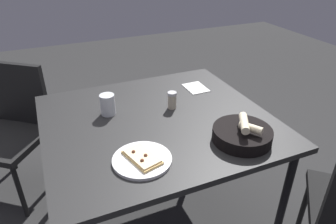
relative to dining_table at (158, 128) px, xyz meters
The scene contains 8 objects.
ground 0.67m from the dining_table, ahead, with size 8.00×8.00×0.00m, color #292929.
dining_table is the anchor object (origin of this frame).
pizza_plate 0.35m from the dining_table, 31.94° to the right, with size 0.25×0.25×0.04m.
bread_basket 0.45m from the dining_table, 40.28° to the left, with size 0.27×0.27×0.12m.
beer_glass 0.28m from the dining_table, 124.16° to the right, with size 0.08×0.08×0.11m.
pepper_shaker 0.17m from the dining_table, 123.03° to the left, with size 0.05×0.05×0.09m.
napkin 0.44m from the dining_table, 125.24° to the left, with size 0.16×0.12×0.00m.
chair_near 1.02m from the dining_table, 132.20° to the right, with size 0.62×0.62×0.86m.
Camera 1 is at (1.26, -0.48, 1.53)m, focal length 32.70 mm.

